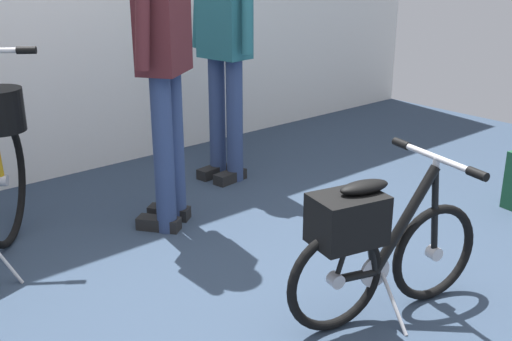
# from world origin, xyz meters

# --- Properties ---
(ground_plane) EXTENTS (7.50, 7.50, 0.00)m
(ground_plane) POSITION_xyz_m (0.00, 0.00, 0.00)
(ground_plane) COLOR #2D3D51
(folding_bike_foreground) EXTENTS (0.95, 0.52, 0.69)m
(folding_bike_foreground) POSITION_xyz_m (0.32, -0.36, 0.35)
(folding_bike_foreground) COLOR black
(folding_bike_foreground) RESTS_ON ground_plane
(visitor_near_wall) EXTENTS (0.31, 0.53, 1.69)m
(visitor_near_wall) POSITION_xyz_m (0.93, 1.39, 0.97)
(visitor_near_wall) COLOR navy
(visitor_near_wall) RESTS_ON ground_plane
(visitor_browsing) EXTENTS (0.44, 0.39, 1.80)m
(visitor_browsing) POSITION_xyz_m (0.21, 0.98, 1.05)
(visitor_browsing) COLOR navy
(visitor_browsing) RESTS_ON ground_plane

